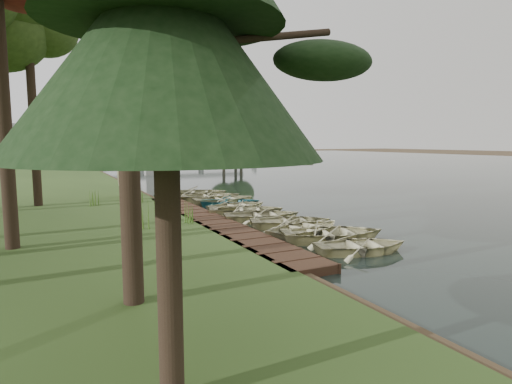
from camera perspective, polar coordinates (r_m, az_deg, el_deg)
name	(u,v)px	position (r m, az deg, el deg)	size (l,w,h in m)	color
ground	(244,223)	(19.31, -1.58, -4.18)	(300.00, 300.00, 0.00)	#3D2F1D
water	(403,172)	(53.30, 18.97, 2.49)	(130.00, 200.00, 0.05)	black
boardwalk	(211,223)	(18.67, -6.04, -4.13)	(1.60, 16.00, 0.30)	#331F13
peninsula	(156,163)	(69.15, -13.24, 3.75)	(50.00, 14.00, 0.45)	#3C4820
far_trees	(133,123)	(68.42, -16.13, 8.83)	(45.60, 5.60, 8.80)	black
bridge	(114,130)	(138.72, -18.39, 7.85)	(95.90, 4.00, 8.60)	#A5A5A0
building_a	(156,127)	(161.80, -13.19, 8.50)	(10.00, 8.00, 18.00)	#A5A5A0
building_b	(50,134)	(162.22, -25.78, 6.94)	(8.00, 8.00, 12.00)	#A5A5A0
rowboat_0	(362,243)	(14.43, 13.94, -6.63)	(2.24, 3.14, 0.65)	#C0BA8B
rowboat_1	(333,231)	(15.77, 10.25, -5.14)	(2.71, 3.79, 0.78)	#C0BA8B
rowboat_2	(308,226)	(16.59, 6.91, -4.56)	(2.57, 3.60, 0.75)	#C0BA8B
rowboat_3	(291,219)	(18.02, 4.72, -3.67)	(2.46, 3.45, 0.71)	#C0BA8B
rowboat_4	(263,213)	(19.43, 0.88, -2.87)	(2.50, 3.51, 0.73)	#C0BA8B
rowboat_5	(246,208)	(20.83, -1.32, -2.18)	(2.61, 3.65, 0.76)	#C0BA8B
rowboat_6	(238,204)	(22.34, -2.41, -1.66)	(2.36, 3.30, 0.68)	#C0BA8B
rowboat_7	(230,200)	(23.87, -3.45, -1.13)	(2.34, 3.28, 0.68)	#2B7078
rowboat_8	(224,198)	(24.76, -4.31, -0.77)	(2.58, 3.62, 0.75)	#C0BA8B
rowboat_9	(211,195)	(26.09, -6.08, -0.38)	(2.64, 3.70, 0.77)	#C0BA8B
rowboat_10	(197,191)	(27.95, -7.93, 0.10)	(2.75, 3.86, 0.80)	#C0BA8B
stored_rowboat	(125,191)	(27.50, -17.09, 0.17)	(2.40, 3.36, 0.70)	#C0BA8B
tree_6	(27,22)	(25.78, -28.18, 19.30)	(4.50, 4.50, 11.31)	black
reeds_0	(141,215)	(17.17, -15.08, -2.92)	(0.60, 0.60, 1.09)	#3F661E
reeds_1	(190,212)	(17.98, -8.73, -2.70)	(0.60, 0.60, 0.87)	#3F661E
reeds_2	(94,197)	(24.08, -20.79, -0.66)	(0.60, 0.60, 0.88)	#3F661E
reeds_3	(137,192)	(24.64, -15.53, -0.06)	(0.60, 0.60, 1.08)	#3F661E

